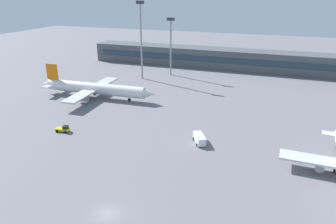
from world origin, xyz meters
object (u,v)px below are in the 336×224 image
baggage_tug_yellow (63,129)px  service_van_white (199,139)px  airplane_mid (96,89)px  floodlight_tower_west (141,36)px  floodlight_tower_east (171,42)px

baggage_tug_yellow → service_van_white: size_ratio=0.69×
airplane_mid → floodlight_tower_west: bearing=80.9°
baggage_tug_yellow → floodlight_tower_west: floodlight_tower_west is taller
airplane_mid → service_van_white: size_ratio=7.87×
airplane_mid → baggage_tug_yellow: 28.14m
airplane_mid → baggage_tug_yellow: size_ratio=11.43×
floodlight_tower_west → airplane_mid: bearing=-99.1°
service_van_white → floodlight_tower_east: 67.29m
baggage_tug_yellow → airplane_mid: bearing=104.4°
baggage_tug_yellow → floodlight_tower_east: size_ratio=0.16×
baggage_tug_yellow → floodlight_tower_east: 67.13m
baggage_tug_yellow → floodlight_tower_east: floodlight_tower_east is taller
floodlight_tower_east → floodlight_tower_west: bearing=-132.6°
service_van_white → floodlight_tower_east: bearing=115.6°
airplane_mid → floodlight_tower_west: 32.10m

